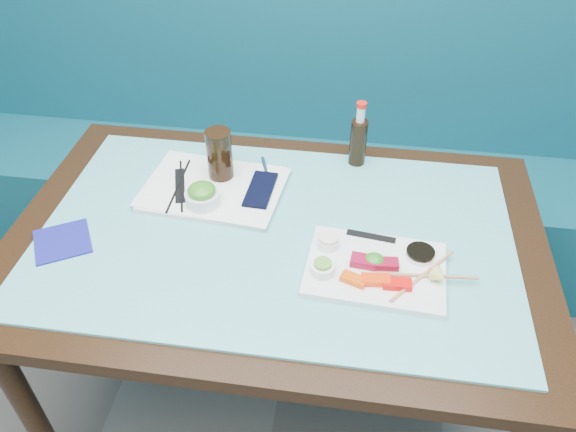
# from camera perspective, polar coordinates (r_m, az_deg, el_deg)

# --- Properties ---
(booth_bench) EXTENTS (3.00, 0.56, 1.17)m
(booth_bench) POSITION_cam_1_polar(r_m,az_deg,el_deg) (2.35, 2.21, 5.17)
(booth_bench) COLOR #0E4E5D
(booth_bench) RESTS_ON ground
(dining_table) EXTENTS (1.40, 0.90, 0.75)m
(dining_table) POSITION_cam_1_polar(r_m,az_deg,el_deg) (1.52, -1.22, -4.18)
(dining_table) COLOR black
(dining_table) RESTS_ON ground
(glass_top) EXTENTS (1.22, 0.76, 0.01)m
(glass_top) POSITION_cam_1_polar(r_m,az_deg,el_deg) (1.46, -1.27, -1.77)
(glass_top) COLOR #5CB5B9
(glass_top) RESTS_ON dining_table
(sashimi_plate) EXTENTS (0.34, 0.25, 0.02)m
(sashimi_plate) POSITION_cam_1_polar(r_m,az_deg,el_deg) (1.37, 8.87, -5.38)
(sashimi_plate) COLOR white
(sashimi_plate) RESTS_ON glass_top
(salmon_left) EXTENTS (0.07, 0.05, 0.01)m
(salmon_left) POSITION_cam_1_polar(r_m,az_deg,el_deg) (1.32, 6.69, -6.42)
(salmon_left) COLOR #ED4D09
(salmon_left) RESTS_ON sashimi_plate
(salmon_mid) EXTENTS (0.07, 0.04, 0.02)m
(salmon_mid) POSITION_cam_1_polar(r_m,az_deg,el_deg) (1.32, 8.88, -6.44)
(salmon_mid) COLOR #FD380A
(salmon_mid) RESTS_ON sashimi_plate
(salmon_right) EXTENTS (0.07, 0.03, 0.02)m
(salmon_right) POSITION_cam_1_polar(r_m,az_deg,el_deg) (1.32, 11.04, -6.79)
(salmon_right) COLOR red
(salmon_right) RESTS_ON sashimi_plate
(tuna_left) EXTENTS (0.07, 0.04, 0.02)m
(tuna_left) POSITION_cam_1_polar(r_m,az_deg,el_deg) (1.36, 7.69, -4.58)
(tuna_left) COLOR maroon
(tuna_left) RESTS_ON sashimi_plate
(tuna_right) EXTENTS (0.06, 0.04, 0.02)m
(tuna_right) POSITION_cam_1_polar(r_m,az_deg,el_deg) (1.36, 10.00, -4.82)
(tuna_right) COLOR maroon
(tuna_right) RESTS_ON sashimi_plate
(seaweed_garnish) EXTENTS (0.06, 0.06, 0.03)m
(seaweed_garnish) POSITION_cam_1_polar(r_m,az_deg,el_deg) (1.36, 8.76, -4.42)
(seaweed_garnish) COLOR #2A7A1C
(seaweed_garnish) RESTS_ON sashimi_plate
(ramekin_wasabi) EXTENTS (0.06, 0.06, 0.02)m
(ramekin_wasabi) POSITION_cam_1_polar(r_m,az_deg,el_deg) (1.33, 3.53, -5.33)
(ramekin_wasabi) COLOR white
(ramekin_wasabi) RESTS_ON sashimi_plate
(wasabi_fill) EXTENTS (0.05, 0.05, 0.01)m
(wasabi_fill) POSITION_cam_1_polar(r_m,az_deg,el_deg) (1.32, 3.56, -4.83)
(wasabi_fill) COLOR #64A234
(wasabi_fill) RESTS_ON ramekin_wasabi
(ramekin_ginger) EXTENTS (0.06, 0.06, 0.02)m
(ramekin_ginger) POSITION_cam_1_polar(r_m,az_deg,el_deg) (1.39, 4.10, -2.74)
(ramekin_ginger) COLOR white
(ramekin_ginger) RESTS_ON sashimi_plate
(ginger_fill) EXTENTS (0.05, 0.05, 0.01)m
(ginger_fill) POSITION_cam_1_polar(r_m,az_deg,el_deg) (1.38, 4.13, -2.27)
(ginger_fill) COLOR #F3E3C7
(ginger_fill) RESTS_ON ramekin_ginger
(soy_dish) EXTENTS (0.08, 0.08, 0.01)m
(soy_dish) POSITION_cam_1_polar(r_m,az_deg,el_deg) (1.40, 13.27, -3.86)
(soy_dish) COLOR white
(soy_dish) RESTS_ON sashimi_plate
(soy_fill) EXTENTS (0.09, 0.09, 0.01)m
(soy_fill) POSITION_cam_1_polar(r_m,az_deg,el_deg) (1.40, 13.33, -3.57)
(soy_fill) COLOR black
(soy_fill) RESTS_ON soy_dish
(lemon_wedge) EXTENTS (0.05, 0.05, 0.04)m
(lemon_wedge) POSITION_cam_1_polar(r_m,az_deg,el_deg) (1.34, 15.15, -5.96)
(lemon_wedge) COLOR #E4EE70
(lemon_wedge) RESTS_ON sashimi_plate
(chopstick_sleeve) EXTENTS (0.13, 0.04, 0.00)m
(chopstick_sleeve) POSITION_cam_1_polar(r_m,az_deg,el_deg) (1.44, 8.43, -2.04)
(chopstick_sleeve) COLOR black
(chopstick_sleeve) RESTS_ON sashimi_plate
(wooden_chopstick_a) EXTENTS (0.16, 0.19, 0.01)m
(wooden_chopstick_a) POSITION_cam_1_polar(r_m,az_deg,el_deg) (1.36, 13.54, -5.87)
(wooden_chopstick_a) COLOR tan
(wooden_chopstick_a) RESTS_ON sashimi_plate
(wooden_chopstick_b) EXTENTS (0.24, 0.03, 0.01)m
(wooden_chopstick_b) POSITION_cam_1_polar(r_m,az_deg,el_deg) (1.36, 13.96, -5.91)
(wooden_chopstick_b) COLOR #A8734F
(wooden_chopstick_b) RESTS_ON sashimi_plate
(serving_tray) EXTENTS (0.38, 0.30, 0.01)m
(serving_tray) POSITION_cam_1_polar(r_m,az_deg,el_deg) (1.60, -7.55, 2.74)
(serving_tray) COLOR white
(serving_tray) RESTS_ON glass_top
(paper_placemat) EXTENTS (0.41, 0.31, 0.00)m
(paper_placemat) POSITION_cam_1_polar(r_m,az_deg,el_deg) (1.60, -7.57, 2.97)
(paper_placemat) COLOR white
(paper_placemat) RESTS_ON serving_tray
(seaweed_bowl) EXTENTS (0.10, 0.10, 0.04)m
(seaweed_bowl) POSITION_cam_1_polar(r_m,az_deg,el_deg) (1.53, -8.67, 1.81)
(seaweed_bowl) COLOR white
(seaweed_bowl) RESTS_ON serving_tray
(seaweed_salad) EXTENTS (0.08, 0.08, 0.04)m
(seaweed_salad) POSITION_cam_1_polar(r_m,az_deg,el_deg) (1.52, -8.77, 2.57)
(seaweed_salad) COLOR #37851E
(seaweed_salad) RESTS_ON seaweed_bowl
(cola_glass) EXTENTS (0.09, 0.09, 0.15)m
(cola_glass) POSITION_cam_1_polar(r_m,az_deg,el_deg) (1.59, -6.97, 6.23)
(cola_glass) COLOR black
(cola_glass) RESTS_ON serving_tray
(navy_pouch) EXTENTS (0.08, 0.16, 0.01)m
(navy_pouch) POSITION_cam_1_polar(r_m,az_deg,el_deg) (1.57, -2.81, 2.69)
(navy_pouch) COLOR black
(navy_pouch) RESTS_ON serving_tray
(fork) EXTENTS (0.04, 0.10, 0.01)m
(fork) POSITION_cam_1_polar(r_m,az_deg,el_deg) (1.65, -2.34, 4.94)
(fork) COLOR silver
(fork) RESTS_ON serving_tray
(black_chopstick_a) EXTENTS (0.01, 0.24, 0.01)m
(black_chopstick_a) POSITION_cam_1_polar(r_m,az_deg,el_deg) (1.62, -11.06, 3.09)
(black_chopstick_a) COLOR black
(black_chopstick_a) RESTS_ON serving_tray
(black_chopstick_b) EXTENTS (0.08, 0.23, 0.01)m
(black_chopstick_b) POSITION_cam_1_polar(r_m,az_deg,el_deg) (1.61, -10.79, 3.07)
(black_chopstick_b) COLOR black
(black_chopstick_b) RESTS_ON serving_tray
(tray_sleeve) EXTENTS (0.07, 0.16, 0.00)m
(tray_sleeve) POSITION_cam_1_polar(r_m,az_deg,el_deg) (1.62, -10.92, 3.05)
(tray_sleeve) COLOR black
(tray_sleeve) RESTS_ON serving_tray
(cola_bottle_body) EXTENTS (0.06, 0.06, 0.14)m
(cola_bottle_body) POSITION_cam_1_polar(r_m,az_deg,el_deg) (1.68, 7.13, 7.43)
(cola_bottle_body) COLOR black
(cola_bottle_body) RESTS_ON glass_top
(cola_bottle_neck) EXTENTS (0.03, 0.03, 0.05)m
(cola_bottle_neck) POSITION_cam_1_polar(r_m,az_deg,el_deg) (1.63, 7.41, 10.22)
(cola_bottle_neck) COLOR silver
(cola_bottle_neck) RESTS_ON cola_bottle_body
(cola_bottle_cap) EXTENTS (0.03, 0.03, 0.01)m
(cola_bottle_cap) POSITION_cam_1_polar(r_m,az_deg,el_deg) (1.61, 7.50, 11.14)
(cola_bottle_cap) COLOR red
(cola_bottle_cap) RESTS_ON cola_bottle_neck
(blue_napkin) EXTENTS (0.19, 0.19, 0.01)m
(blue_napkin) POSITION_cam_1_polar(r_m,az_deg,el_deg) (1.54, -21.95, -2.41)
(blue_napkin) COLOR navy
(blue_napkin) RESTS_ON glass_top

